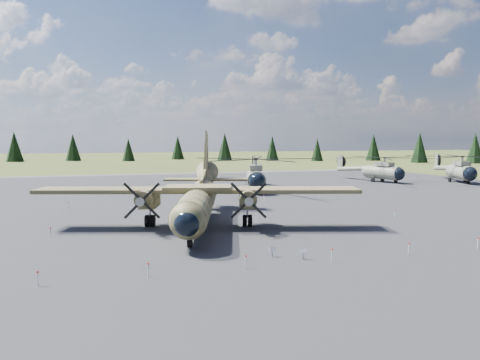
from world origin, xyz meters
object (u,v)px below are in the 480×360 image
object	(u,v)px
helicopter_near	(256,168)
helicopter_far	(461,164)
transport_plane	(199,196)
helicopter_mid	(383,164)

from	to	relation	value
helicopter_near	helicopter_far	distance (m)	41.37
transport_plane	helicopter_mid	size ratio (longest dim) A/B	1.21
transport_plane	helicopter_near	distance (m)	28.72
helicopter_near	helicopter_mid	size ratio (longest dim) A/B	1.09
helicopter_near	helicopter_far	xyz separation A→B (m)	(41.26, 3.07, -0.13)
helicopter_mid	helicopter_far	bearing A→B (deg)	-37.40
helicopter_mid	helicopter_far	world-z (taller)	helicopter_far
transport_plane	helicopter_near	world-z (taller)	transport_plane
transport_plane	helicopter_mid	distance (m)	53.66
transport_plane	helicopter_far	bearing A→B (deg)	43.19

